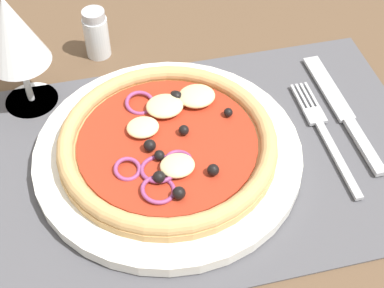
{
  "coord_description": "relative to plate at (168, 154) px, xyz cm",
  "views": [
    {
      "loc": [
        -10.33,
        -38.98,
        48.03
      ],
      "look_at": [
        -1.09,
        0.0,
        2.87
      ],
      "focal_mm": 52.71,
      "sensor_mm": 36.0,
      "label": 1
    }
  ],
  "objects": [
    {
      "name": "ground_plane",
      "position": [
        3.62,
        -0.71,
        -2.33
      ],
      "size": [
        190.0,
        140.0,
        2.4
      ],
      "primitive_type": "cube",
      "color": "brown"
    },
    {
      "name": "placemat",
      "position": [
        3.62,
        -0.71,
        -0.93
      ],
      "size": [
        50.13,
        32.43,
        0.4
      ],
      "primitive_type": "cube",
      "color": "#4C4C51",
      "rests_on": "ground_plane"
    },
    {
      "name": "plate",
      "position": [
        0.0,
        0.0,
        0.0
      ],
      "size": [
        29.27,
        29.27,
        1.47
      ],
      "primitive_type": "cylinder",
      "color": "silver",
      "rests_on": "placemat"
    },
    {
      "name": "pizza",
      "position": [
        0.03,
        0.06,
        1.84
      ],
      "size": [
        23.7,
        23.7,
        2.65
      ],
      "color": "tan",
      "rests_on": "plate"
    },
    {
      "name": "fork",
      "position": [
        18.14,
        -0.16,
        -0.51
      ],
      "size": [
        2.2,
        18.0,
        0.44
      ],
      "rotation": [
        0.0,
        0.0,
        1.57
      ],
      "color": "#B2B5BA",
      "rests_on": "placemat"
    },
    {
      "name": "knife",
      "position": [
        21.6,
        2.43,
        -0.48
      ],
      "size": [
        2.22,
        20.03,
        0.62
      ],
      "rotation": [
        0.0,
        0.0,
        1.59
      ],
      "color": "#B2B5BA",
      "rests_on": "placemat"
    },
    {
      "name": "wine_glass",
      "position": [
        -14.3,
        13.11,
        9.02
      ],
      "size": [
        7.2,
        7.2,
        14.9
      ],
      "color": "silver",
      "rests_on": "ground_plane"
    },
    {
      "name": "pepper_shaker",
      "position": [
        -5.16,
        20.27,
        2.12
      ],
      "size": [
        3.2,
        3.2,
        6.7
      ],
      "color": "silver",
      "rests_on": "ground_plane"
    }
  ]
}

